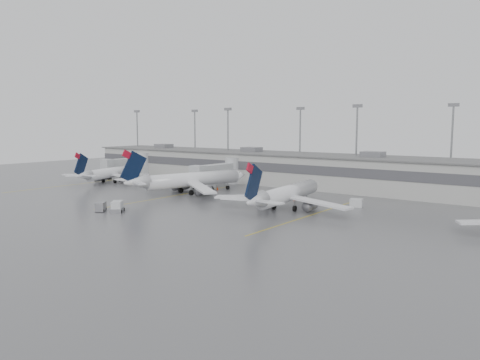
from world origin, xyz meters
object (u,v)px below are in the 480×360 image
Objects in this scene: jet_mid_left at (188,179)px; baggage_tug at (117,208)px; jet_mid_right at (286,194)px; jet_far_left at (110,173)px.

baggage_tug is (5.39, -24.23, -2.50)m from jet_mid_left.
baggage_tug is (-23.02, -20.22, -2.24)m from jet_mid_right.
jet_mid_left is 24.95m from baggage_tug.
jet_mid_right is (59.30, -6.11, 0.26)m from jet_far_left.
jet_mid_left is 8.66× the size of baggage_tug.
baggage_tug is at bearing -51.22° from jet_far_left.
jet_far_left is 7.29× the size of baggage_tug.
jet_far_left is 59.61m from jet_mid_right.
jet_mid_left is 1.06× the size of jet_mid_right.
jet_mid_right is at bearing 1.93° from baggage_tug.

